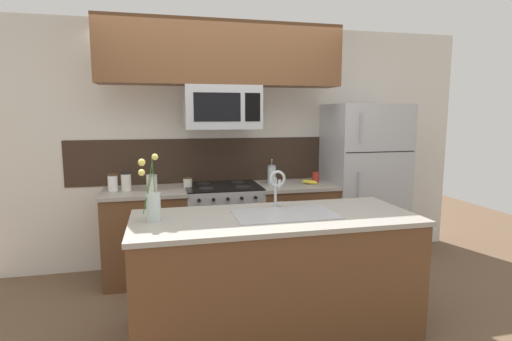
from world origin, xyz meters
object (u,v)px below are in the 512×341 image
at_px(storage_jar_tall, 113,183).
at_px(storage_jar_squat, 188,183).
at_px(banana_bunch, 310,182).
at_px(coffee_tin, 316,177).
at_px(stove_range, 223,229).
at_px(storage_jar_short, 152,183).
at_px(sink_faucet, 277,184).
at_px(storage_jar_medium, 126,181).
at_px(refrigerator, 362,183).
at_px(flower_vase, 153,203).
at_px(french_press, 272,175).
at_px(microwave, 222,107).

height_order(storage_jar_tall, storage_jar_squat, storage_jar_tall).
bearing_deg(storage_jar_squat, banana_bunch, -3.85).
bearing_deg(coffee_tin, stove_range, -177.25).
height_order(storage_jar_short, sink_faucet, sink_faucet).
relative_size(storage_jar_medium, sink_faucet, 0.60).
height_order(refrigerator, sink_faucet, refrigerator).
relative_size(refrigerator, storage_jar_medium, 9.64).
xyz_separation_m(storage_jar_tall, flower_vase, (0.40, -1.21, 0.04)).
distance_m(stove_range, storage_jar_medium, 1.09).
relative_size(storage_jar_tall, storage_jar_short, 1.09).
bearing_deg(refrigerator, banana_bunch, -173.04).
height_order(storage_jar_short, french_press, french_press).
height_order(storage_jar_tall, flower_vase, flower_vase).
relative_size(storage_jar_medium, storage_jar_squat, 1.72).
relative_size(microwave, coffee_tin, 6.77).
bearing_deg(storage_jar_tall, refrigerator, 0.08).
bearing_deg(storage_jar_medium, coffee_tin, 1.19).
relative_size(sink_faucet, flower_vase, 0.65).
relative_size(storage_jar_squat, french_press, 0.40).
bearing_deg(storage_jar_squat, coffee_tin, 0.95).
xyz_separation_m(storage_jar_squat, flower_vase, (-0.32, -1.22, 0.07)).
relative_size(storage_jar_squat, sink_faucet, 0.35).
distance_m(stove_range, storage_jar_short, 0.88).
height_order(storage_jar_tall, banana_bunch, storage_jar_tall).
relative_size(microwave, storage_jar_squat, 7.01).
bearing_deg(storage_jar_squat, storage_jar_medium, -178.26).
distance_m(storage_jar_medium, flower_vase, 1.24).
distance_m(banana_bunch, flower_vase, 1.97).
xyz_separation_m(storage_jar_short, french_press, (1.25, 0.10, 0.02)).
relative_size(microwave, storage_jar_tall, 4.41).
xyz_separation_m(french_press, sink_faucet, (-0.26, -1.09, 0.10)).
distance_m(microwave, flower_vase, 1.52).
xyz_separation_m(stove_range, sink_faucet, (0.28, -1.03, 0.65)).
distance_m(stove_range, french_press, 0.77).
height_order(stove_range, storage_jar_short, storage_jar_short).
xyz_separation_m(storage_jar_tall, french_press, (1.61, 0.04, 0.02)).
bearing_deg(coffee_tin, sink_faucet, -125.11).
height_order(storage_jar_tall, sink_faucet, sink_faucet).
bearing_deg(storage_jar_squat, french_press, 2.13).
bearing_deg(flower_vase, storage_jar_squat, 75.29).
bearing_deg(stove_range, storage_jar_tall, 179.13).
bearing_deg(refrigerator, stove_range, -179.28).
relative_size(storage_jar_short, coffee_tin, 1.41).
distance_m(microwave, coffee_tin, 1.29).
distance_m(refrigerator, storage_jar_short, 2.30).
relative_size(banana_bunch, sink_faucet, 0.62).
bearing_deg(microwave, french_press, 8.52).
xyz_separation_m(coffee_tin, sink_faucet, (-0.76, -1.08, 0.14)).
height_order(microwave, storage_jar_squat, microwave).
distance_m(microwave, banana_bunch, 1.22).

